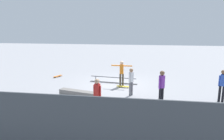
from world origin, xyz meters
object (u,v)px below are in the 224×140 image
(bystander_red_shirt, at_px, (97,95))
(skate_ledge, at_px, (79,94))
(bystander_white_shirt, at_px, (131,80))
(grind_rail, at_px, (113,80))
(skater_main, at_px, (122,72))
(skateboard_main, at_px, (123,86))
(loose_skateboard_orange, at_px, (58,76))
(bystander_blue_shirt, at_px, (222,84))
(bystander_purple_shirt, at_px, (162,86))

(bystander_red_shirt, bearing_deg, skate_ledge, 140.75)
(bystander_white_shirt, bearing_deg, skate_ledge, 139.59)
(grind_rail, bearing_deg, skate_ledge, 72.20)
(skate_ledge, height_order, skater_main, skater_main)
(skateboard_main, bearing_deg, bystander_white_shirt, -59.95)
(skate_ledge, height_order, loose_skateboard_orange, skate_ledge)
(skater_main, bearing_deg, skateboard_main, 117.53)
(grind_rail, xyz_separation_m, bystander_blue_shirt, (-6.00, 2.80, 0.77))
(bystander_purple_shirt, relative_size, loose_skateboard_orange, 2.10)
(skateboard_main, distance_m, bystander_purple_shirt, 3.53)
(skater_main, relative_size, skateboard_main, 2.02)
(skater_main, bearing_deg, bystander_white_shirt, 115.25)
(loose_skateboard_orange, bearing_deg, skate_ledge, 58.66)
(bystander_white_shirt, xyz_separation_m, bystander_red_shirt, (1.27, 2.86, 0.05))
(bystander_white_shirt, relative_size, loose_skateboard_orange, 1.90)
(skater_main, bearing_deg, grind_rail, -46.92)
(skate_ledge, height_order, skateboard_main, skate_ledge)
(skateboard_main, xyz_separation_m, bystander_purple_shirt, (-2.16, 2.64, 0.89))
(skateboard_main, relative_size, bystander_red_shirt, 0.50)
(skater_main, relative_size, bystander_red_shirt, 1.01)
(skater_main, relative_size, bystander_blue_shirt, 0.99)
(skater_main, distance_m, bystander_purple_shirt, 3.66)
(skate_ledge, distance_m, skateboard_main, 3.09)
(bystander_blue_shirt, bearing_deg, skate_ledge, -151.79)
(skate_ledge, bearing_deg, bystander_white_shirt, -166.47)
(skateboard_main, bearing_deg, loose_skateboard_orange, 166.30)
(bystander_white_shirt, bearing_deg, loose_skateboard_orange, 94.70)
(bystander_blue_shirt, height_order, bystander_red_shirt, bystander_blue_shirt)
(skate_ledge, relative_size, skateboard_main, 2.77)
(bystander_blue_shirt, distance_m, bystander_red_shirt, 6.42)
(skater_main, distance_m, loose_skateboard_orange, 5.47)
(skate_ledge, relative_size, bystander_purple_shirt, 1.33)
(grind_rail, xyz_separation_m, skater_main, (-0.66, 0.78, 0.78))
(grind_rail, bearing_deg, bystander_red_shirt, 97.78)
(bystander_blue_shirt, bearing_deg, grind_rail, -179.67)
(loose_skateboard_orange, bearing_deg, bystander_blue_shirt, 93.18)
(bystander_white_shirt, xyz_separation_m, bystander_blue_shirt, (-4.62, 0.31, 0.07))
(bystander_purple_shirt, relative_size, bystander_white_shirt, 1.11)
(skate_ledge, xyz_separation_m, bystander_white_shirt, (-2.82, -0.68, 0.70))
(bystander_white_shirt, xyz_separation_m, loose_skateboard_orange, (5.79, -3.53, -0.80))
(skater_main, height_order, skateboard_main, skater_main)
(skateboard_main, xyz_separation_m, loose_skateboard_orange, (5.19, -2.05, 0.00))
(skateboard_main, height_order, bystander_blue_shirt, bystander_blue_shirt)
(skateboard_main, relative_size, bystander_blue_shirt, 0.49)
(skateboard_main, height_order, loose_skateboard_orange, same)
(skate_ledge, height_order, bystander_white_shirt, bystander_white_shirt)
(bystander_white_shirt, distance_m, bystander_blue_shirt, 4.63)
(skate_ledge, bearing_deg, bystander_purple_shirt, 173.66)
(bystander_red_shirt, distance_m, loose_skateboard_orange, 7.87)
(grind_rail, distance_m, skater_main, 1.29)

